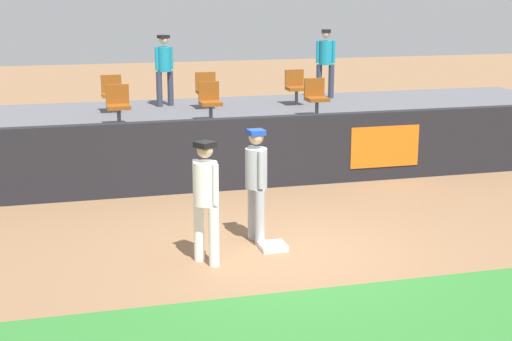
{
  "coord_description": "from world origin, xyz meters",
  "views": [
    {
      "loc": [
        -3.25,
        -10.25,
        3.89
      ],
      "look_at": [
        -0.21,
        1.17,
        1.0
      ],
      "focal_mm": 52.56,
      "sensor_mm": 36.0,
      "label": 1
    }
  ],
  "objects_px": {
    "seat_front_left": "(118,103)",
    "seat_back_right": "(296,85)",
    "seat_back_left": "(112,92)",
    "spectator_hooded": "(164,65)",
    "player_runner_visitor": "(256,178)",
    "spectator_capped": "(326,59)",
    "first_base": "(273,246)",
    "seat_back_center": "(207,88)",
    "player_fielder_home": "(206,194)",
    "seat_front_center": "(210,100)",
    "seat_front_right": "(316,95)"
  },
  "relations": [
    {
      "from": "first_base",
      "to": "spectator_hooded",
      "type": "relative_size",
      "value": 0.24
    },
    {
      "from": "first_base",
      "to": "seat_front_center",
      "type": "xyz_separation_m",
      "value": [
        0.06,
        5.02,
        1.55
      ]
    },
    {
      "from": "seat_back_right",
      "to": "seat_front_center",
      "type": "relative_size",
      "value": 1.0
    },
    {
      "from": "first_base",
      "to": "player_runner_visitor",
      "type": "relative_size",
      "value": 0.22
    },
    {
      "from": "spectator_capped",
      "to": "player_fielder_home",
      "type": "bearing_deg",
      "value": 78.53
    },
    {
      "from": "first_base",
      "to": "seat_back_left",
      "type": "height_order",
      "value": "seat_back_left"
    },
    {
      "from": "player_fielder_home",
      "to": "seat_back_center",
      "type": "distance_m",
      "value": 7.32
    },
    {
      "from": "seat_front_left",
      "to": "seat_back_left",
      "type": "bearing_deg",
      "value": 89.7
    },
    {
      "from": "seat_front_right",
      "to": "first_base",
      "type": "bearing_deg",
      "value": -115.84
    },
    {
      "from": "seat_back_left",
      "to": "spectator_hooded",
      "type": "bearing_deg",
      "value": 24.26
    },
    {
      "from": "seat_back_right",
      "to": "spectator_hooded",
      "type": "bearing_deg",
      "value": 169.36
    },
    {
      "from": "seat_back_right",
      "to": "spectator_capped",
      "type": "distance_m",
      "value": 1.49
    },
    {
      "from": "seat_back_center",
      "to": "seat_back_left",
      "type": "xyz_separation_m",
      "value": [
        -2.19,
        -0.0,
        -0.0
      ]
    },
    {
      "from": "first_base",
      "to": "player_fielder_home",
      "type": "xyz_separation_m",
      "value": [
        -1.1,
        -0.33,
        1.0
      ]
    },
    {
      "from": "seat_front_right",
      "to": "spectator_hooded",
      "type": "distance_m",
      "value": 3.86
    },
    {
      "from": "player_fielder_home",
      "to": "seat_front_center",
      "type": "distance_m",
      "value": 5.5
    },
    {
      "from": "seat_back_right",
      "to": "player_fielder_home",
      "type": "bearing_deg",
      "value": -116.99
    },
    {
      "from": "seat_back_left",
      "to": "seat_front_left",
      "type": "bearing_deg",
      "value": -90.3
    },
    {
      "from": "player_fielder_home",
      "to": "player_runner_visitor",
      "type": "height_order",
      "value": "player_fielder_home"
    },
    {
      "from": "seat_front_right",
      "to": "player_fielder_home",
      "type": "bearing_deg",
      "value": -123.41
    },
    {
      "from": "seat_front_left",
      "to": "spectator_hooded",
      "type": "bearing_deg",
      "value": 61.33
    },
    {
      "from": "seat_front_right",
      "to": "seat_back_left",
      "type": "distance_m",
      "value": 4.64
    },
    {
      "from": "seat_back_right",
      "to": "seat_back_center",
      "type": "bearing_deg",
      "value": 180.0
    },
    {
      "from": "first_base",
      "to": "seat_back_left",
      "type": "relative_size",
      "value": 0.48
    },
    {
      "from": "first_base",
      "to": "player_fielder_home",
      "type": "height_order",
      "value": "player_fielder_home"
    },
    {
      "from": "first_base",
      "to": "spectator_hooded",
      "type": "bearing_deg",
      "value": 94.29
    },
    {
      "from": "first_base",
      "to": "seat_back_right",
      "type": "relative_size",
      "value": 0.48
    },
    {
      "from": "seat_back_center",
      "to": "spectator_capped",
      "type": "bearing_deg",
      "value": 15.02
    },
    {
      "from": "seat_back_left",
      "to": "spectator_hooded",
      "type": "relative_size",
      "value": 0.5
    },
    {
      "from": "seat_front_right",
      "to": "seat_back_center",
      "type": "bearing_deg",
      "value": 139.22
    },
    {
      "from": "seat_back_right",
      "to": "seat_back_left",
      "type": "xyz_separation_m",
      "value": [
        -4.39,
        -0.0,
        -0.0
      ]
    },
    {
      "from": "seat_back_center",
      "to": "spectator_hooded",
      "type": "bearing_deg",
      "value": 147.12
    },
    {
      "from": "spectator_capped",
      "to": "seat_back_left",
      "type": "bearing_deg",
      "value": 28.1
    },
    {
      "from": "seat_front_center",
      "to": "seat_back_left",
      "type": "distance_m",
      "value": 2.62
    },
    {
      "from": "player_fielder_home",
      "to": "spectator_hooded",
      "type": "relative_size",
      "value": 1.07
    },
    {
      "from": "player_fielder_home",
      "to": "spectator_hooded",
      "type": "xyz_separation_m",
      "value": [
        0.54,
        7.73,
        1.06
      ]
    },
    {
      "from": "seat_front_left",
      "to": "seat_back_center",
      "type": "bearing_deg",
      "value": 39.24
    },
    {
      "from": "player_runner_visitor",
      "to": "first_base",
      "type": "bearing_deg",
      "value": 16.91
    },
    {
      "from": "seat_front_left",
      "to": "seat_front_right",
      "type": "relative_size",
      "value": 1.0
    },
    {
      "from": "spectator_hooded",
      "to": "spectator_capped",
      "type": "distance_m",
      "value": 4.19
    },
    {
      "from": "player_fielder_home",
      "to": "spectator_hooded",
      "type": "height_order",
      "value": "spectator_hooded"
    },
    {
      "from": "player_fielder_home",
      "to": "seat_front_left",
      "type": "distance_m",
      "value": 5.43
    },
    {
      "from": "seat_front_left",
      "to": "seat_back_right",
      "type": "height_order",
      "value": "same"
    },
    {
      "from": "seat_front_left",
      "to": "seat_back_right",
      "type": "xyz_separation_m",
      "value": [
        4.4,
        1.8,
        -0.0
      ]
    },
    {
      "from": "player_runner_visitor",
      "to": "spectator_capped",
      "type": "xyz_separation_m",
      "value": [
        3.78,
        7.32,
        1.09
      ]
    },
    {
      "from": "first_base",
      "to": "seat_back_left",
      "type": "xyz_separation_m",
      "value": [
        -1.85,
        6.82,
        1.55
      ]
    },
    {
      "from": "player_runner_visitor",
      "to": "spectator_hooded",
      "type": "relative_size",
      "value": 1.06
    },
    {
      "from": "seat_back_right",
      "to": "player_runner_visitor",
      "type": "bearing_deg",
      "value": -112.8
    },
    {
      "from": "seat_back_right",
      "to": "seat_back_left",
      "type": "relative_size",
      "value": 1.0
    },
    {
      "from": "seat_back_right",
      "to": "seat_front_center",
      "type": "distance_m",
      "value": 3.07
    }
  ]
}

